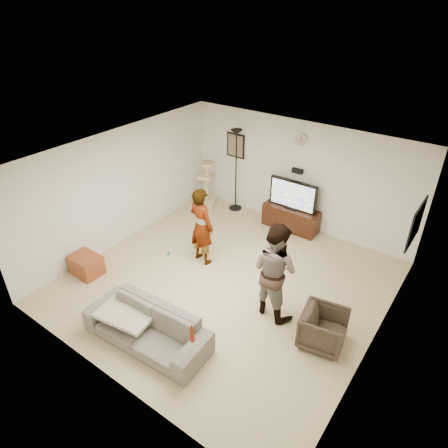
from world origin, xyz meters
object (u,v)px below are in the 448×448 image
Objects in this scene: person_left at (201,226)px; person_right at (274,270)px; tv_stand at (291,218)px; cat_tree at (206,184)px; side_table at (86,265)px; tv at (293,195)px; sofa at (147,327)px; beer_bottle at (192,335)px; armchair at (323,328)px; floor_lamp at (236,171)px.

person_left is 0.93× the size of person_right.
cat_tree is at bearing -172.08° from tv_stand.
person_right is (1.04, -2.67, 0.61)m from tv_stand.
cat_tree is at bearing 86.83° from side_table.
person_right is (1.04, -2.67, -0.00)m from tv.
person_left is 1.97m from person_right.
beer_bottle is (0.95, 0.00, 0.43)m from sofa.
tv is 0.65× the size of person_right.
sofa is at bearing 180.00° from beer_bottle.
tv_stand is 2.93m from person_right.
cat_tree is 1.84× the size of armchair.
armchair is (1.02, -0.18, -0.56)m from person_right.
tv_stand is at bearing 84.15° from sofa.
armchair is (2.06, -2.85, 0.04)m from tv_stand.
person_left is (-0.87, -2.20, -0.06)m from tv.
side_table is at bearing 170.28° from beer_bottle.
tv is at bearing 26.31° from armchair.
tv is 0.69× the size of person_left.
person_right is (2.64, -2.71, -0.16)m from floor_lamp.
armchair is (3.66, -2.89, -0.72)m from floor_lamp.
floor_lamp is 2.37m from person_left.
cat_tree is 2.12× the size of side_table.
cat_tree reaches higher than beer_bottle.
side_table is at bearing 30.69° from person_right.
tv_stand is 4.53m from beer_bottle.
floor_lamp reaches higher than armchair.
person_right is at bearing 176.18° from person_left.
floor_lamp is 1.00× the size of sofa.
floor_lamp reaches higher than tv.
floor_lamp is 4.11m from side_table.
sofa is 3.46× the size of side_table.
floor_lamp is at bearing 178.38° from tv_stand.
person_right is 0.85× the size of sofa.
tv is 4.54× the size of beer_bottle.
armchair reaches higher than sofa.
cat_tree is at bearing -172.08° from tv.
sofa is (1.40, -4.48, -0.73)m from floor_lamp.
sofa is at bearing 116.65° from person_left.
cat_tree is 5.06× the size of beer_bottle.
person_left is 2.77m from beer_bottle.
beer_bottle is 0.42× the size of side_table.
person_left is (1.37, -1.89, 0.18)m from cat_tree.
sofa is 1.04m from beer_bottle.
tv_stand is 2.43m from person_left.
armchair is 4.62m from side_table.
tv reaches higher than tv_stand.
sofa is (-0.19, -4.44, 0.03)m from tv_stand.
cat_tree reaches higher than tv_stand.
tv is at bearing 84.15° from sofa.
beer_bottle reaches higher than tv_stand.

